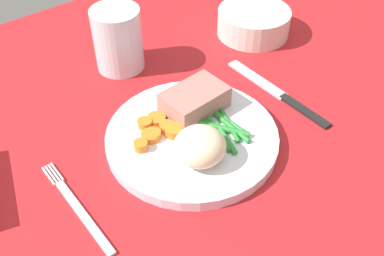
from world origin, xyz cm
name	(u,v)px	position (x,y,z in cm)	size (l,w,h in cm)	color
dining_table	(199,126)	(0.00, 0.00, 1.00)	(120.00, 90.00, 2.00)	red
dinner_plate	(192,138)	(-3.42, -2.70, 2.80)	(23.65, 23.65, 1.60)	white
meat_portion	(193,101)	(-0.23, 1.03, 5.27)	(8.97, 5.94, 3.34)	#B2756B
mashed_potatoes	(200,146)	(-5.55, -6.96, 5.85)	(6.77, 6.59, 4.50)	beige
carrot_slices	(157,131)	(-7.21, 0.23, 4.12)	(7.28, 6.16, 1.25)	orange
green_beans	(222,127)	(0.28, -4.58, 3.97)	(5.71, 10.20, 0.86)	#2D8C38
fork	(77,207)	(-21.24, -2.96, 2.20)	(1.44, 16.60, 0.40)	silver
knife	(279,94)	(13.57, -2.98, 2.20)	(1.70, 20.50, 0.64)	black
water_glass	(118,43)	(-1.49, 18.93, 6.36)	(7.89, 7.89, 10.29)	silver
salad_bowl	(254,21)	(23.08, 12.65, 4.63)	(13.11, 13.11, 4.66)	silver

